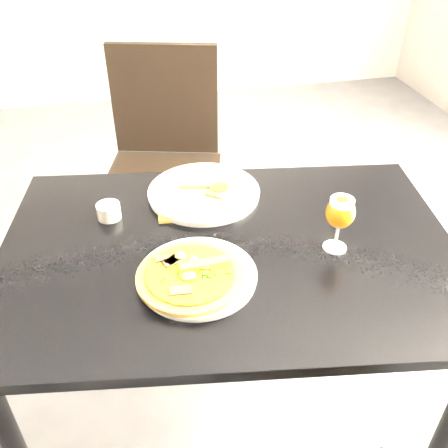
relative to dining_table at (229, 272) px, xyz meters
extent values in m
plane|color=#515154|center=(-0.29, -0.04, -0.66)|extent=(6.00, 6.00, 0.00)
cube|color=black|center=(0.00, 0.00, 0.08)|extent=(1.30, 0.97, 0.03)
cylinder|color=black|center=(0.48, -0.42, -0.30)|extent=(0.05, 0.05, 0.72)
cylinder|color=black|center=(-0.48, 0.42, -0.30)|extent=(0.05, 0.05, 0.72)
cylinder|color=black|center=(0.58, 0.26, -0.30)|extent=(0.05, 0.05, 0.72)
cube|color=black|center=(-0.11, 0.77, -0.17)|extent=(0.56, 0.56, 0.04)
cylinder|color=black|center=(-0.33, 0.64, -0.42)|extent=(0.04, 0.04, 0.47)
cylinder|color=black|center=(0.03, 0.54, -0.42)|extent=(0.04, 0.04, 0.47)
cylinder|color=black|center=(-0.24, 1.00, -0.42)|extent=(0.04, 0.04, 0.47)
cylinder|color=black|center=(0.12, 0.90, -0.42)|extent=(0.04, 0.04, 0.47)
cube|color=black|center=(-0.05, 0.97, 0.11)|extent=(0.43, 0.15, 0.46)
cylinder|color=white|center=(-0.10, -0.11, 0.10)|extent=(0.33, 0.33, 0.02)
cylinder|color=olive|center=(-0.12, -0.12, 0.11)|extent=(0.26, 0.26, 0.01)
cylinder|color=#B65A0F|center=(-0.12, -0.12, 0.12)|extent=(0.21, 0.21, 0.01)
cube|color=#442D1D|center=(-0.09, -0.12, 0.12)|extent=(0.05, 0.03, 0.00)
cube|color=#442D1D|center=(-0.12, -0.07, 0.12)|extent=(0.03, 0.05, 0.00)
cube|color=#442D1D|center=(-0.19, -0.12, 0.12)|extent=(0.05, 0.03, 0.00)
cube|color=#442D1D|center=(-0.12, -0.14, 0.12)|extent=(0.03, 0.05, 0.00)
ellipsoid|color=gold|center=(-0.10, -0.11, 0.13)|extent=(0.02, 0.02, 0.01)
ellipsoid|color=gold|center=(-0.13, -0.05, 0.13)|extent=(0.02, 0.02, 0.01)
ellipsoid|color=gold|center=(-0.14, -0.11, 0.13)|extent=(0.02, 0.02, 0.01)
ellipsoid|color=gold|center=(-0.15, -0.18, 0.13)|extent=(0.02, 0.02, 0.01)
ellipsoid|color=gold|center=(-0.11, -0.13, 0.13)|extent=(0.02, 0.02, 0.01)
cube|color=#12410B|center=(-0.12, -0.10, 0.12)|extent=(0.01, 0.02, 0.00)
cube|color=#12410B|center=(-0.13, -0.08, 0.12)|extent=(0.01, 0.02, 0.00)
cube|color=#12410B|center=(-0.16, -0.06, 0.12)|extent=(0.01, 0.02, 0.00)
cube|color=#12410B|center=(-0.15, -0.10, 0.12)|extent=(0.02, 0.01, 0.00)
cube|color=#12410B|center=(-0.18, -0.12, 0.12)|extent=(0.02, 0.00, 0.00)
cube|color=#12410B|center=(-0.13, -0.12, 0.12)|extent=(0.02, 0.01, 0.00)
cube|color=#12410B|center=(-0.14, -0.15, 0.12)|extent=(0.01, 0.02, 0.00)
cube|color=#12410B|center=(-0.13, -0.19, 0.12)|extent=(0.01, 0.02, 0.00)
cube|color=#12410B|center=(-0.11, -0.14, 0.12)|extent=(0.01, 0.02, 0.00)
cube|color=#12410B|center=(-0.08, -0.15, 0.12)|extent=(0.01, 0.01, 0.00)
cube|color=#12410B|center=(-0.11, -0.12, 0.12)|extent=(0.02, 0.01, 0.00)
cube|color=#12410B|center=(-0.08, -0.11, 0.12)|extent=(0.02, 0.01, 0.00)
cube|color=#12410B|center=(-0.07, -0.07, 0.12)|extent=(0.01, 0.01, 0.00)
cube|color=olive|center=(-0.08, -0.11, 0.13)|extent=(0.12, 0.03, 0.01)
cylinder|color=white|center=(-0.02, 0.26, 0.10)|extent=(0.39, 0.39, 0.02)
cube|color=olive|center=(-0.04, 0.28, 0.11)|extent=(0.11, 0.05, 0.01)
cube|color=olive|center=(0.03, 0.25, 0.11)|extent=(0.10, 0.11, 0.01)
cylinder|color=#B65A0F|center=(0.03, 0.25, 0.12)|extent=(0.05, 0.05, 0.00)
cube|color=olive|center=(-0.11, 0.15, 0.09)|extent=(0.12, 0.04, 0.01)
cylinder|color=silver|center=(-0.30, 0.20, 0.11)|extent=(0.07, 0.07, 0.04)
cylinder|color=gold|center=(-0.30, 0.20, 0.13)|extent=(0.06, 0.06, 0.01)
cylinder|color=silver|center=(0.27, -0.07, 0.09)|extent=(0.06, 0.06, 0.00)
cylinder|color=silver|center=(0.27, -0.07, 0.13)|extent=(0.01, 0.01, 0.07)
ellipsoid|color=#9E5E0F|center=(0.27, -0.07, 0.20)|extent=(0.07, 0.07, 0.09)
cylinder|color=white|center=(0.27, -0.07, 0.24)|extent=(0.06, 0.06, 0.01)
camera|label=1|loc=(-0.23, -1.00, 0.91)|focal=40.00mm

